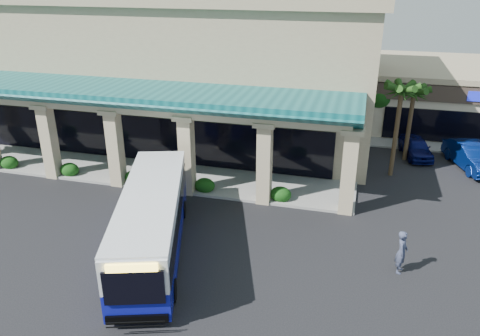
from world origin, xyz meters
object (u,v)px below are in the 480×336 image
(transit_bus, at_px, (152,223))
(pedestrian, at_px, (402,252))
(car_silver, at_px, (416,147))
(car_white, at_px, (472,156))

(transit_bus, distance_m, pedestrian, 11.00)
(transit_bus, height_order, car_silver, transit_bus)
(pedestrian, bearing_deg, transit_bus, 104.71)
(transit_bus, height_order, pedestrian, transit_bus)
(transit_bus, xyz_separation_m, car_silver, (12.55, 15.78, -0.82))
(pedestrian, xyz_separation_m, car_white, (4.99, 13.24, -0.15))
(transit_bus, distance_m, car_silver, 20.18)
(car_silver, bearing_deg, car_white, -32.30)
(pedestrian, distance_m, car_silver, 14.56)
(car_white, bearing_deg, car_silver, 141.98)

